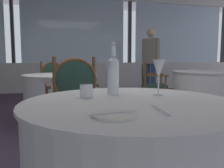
# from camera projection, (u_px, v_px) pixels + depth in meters

# --- Properties ---
(ground_plane) EXTENTS (14.19, 14.19, 0.00)m
(ground_plane) POSITION_uv_depth(u_px,v_px,m) (101.00, 133.00, 2.98)
(ground_plane) COLOR #47384C
(window_wall_far) EXTENTS (10.77, 0.14, 2.96)m
(window_wall_far) POSITION_uv_depth(u_px,v_px,m) (75.00, 52.00, 6.81)
(window_wall_far) COLOR silver
(window_wall_far) RESTS_ON ground_plane
(foreground_table) EXTENTS (1.14, 1.14, 0.74)m
(foreground_table) POSITION_uv_depth(u_px,v_px,m) (130.00, 167.00, 1.26)
(foreground_table) COLOR white
(foreground_table) RESTS_ON ground_plane
(side_plate) EXTENTS (0.18, 0.18, 0.01)m
(side_plate) POSITION_uv_depth(u_px,v_px,m) (115.00, 115.00, 0.89)
(side_plate) COLOR silver
(side_plate) RESTS_ON foreground_table
(butter_knife) EXTENTS (0.20, 0.04, 0.00)m
(butter_knife) POSITION_uv_depth(u_px,v_px,m) (115.00, 113.00, 0.89)
(butter_knife) COLOR silver
(butter_knife) RESTS_ON foreground_table
(dinner_fork) EXTENTS (0.04, 0.20, 0.00)m
(dinner_fork) POSITION_uv_depth(u_px,v_px,m) (160.00, 110.00, 0.99)
(dinner_fork) COLOR silver
(dinner_fork) RESTS_ON foreground_table
(water_bottle) EXTENTS (0.07, 0.07, 0.32)m
(water_bottle) POSITION_uv_depth(u_px,v_px,m) (113.00, 74.00, 1.42)
(water_bottle) COLOR white
(water_bottle) RESTS_ON foreground_table
(wine_glass) EXTENTS (0.08, 0.08, 0.22)m
(wine_glass) POSITION_uv_depth(u_px,v_px,m) (159.00, 70.00, 1.38)
(wine_glass) COLOR white
(wine_glass) RESTS_ON foreground_table
(water_tumbler) EXTENTS (0.07, 0.07, 0.07)m
(water_tumbler) POSITION_uv_depth(u_px,v_px,m) (86.00, 91.00, 1.33)
(water_tumbler) COLOR white
(water_tumbler) RESTS_ON foreground_table
(background_table_0) EXTENTS (1.32, 1.32, 0.74)m
(background_table_0) POSITION_uv_depth(u_px,v_px,m) (208.00, 91.00, 4.31)
(background_table_0) COLOR white
(background_table_0) RESTS_ON ground_plane
(dining_chair_0_0) EXTENTS (0.57, 0.62, 0.90)m
(dining_chair_0_0) POSITION_uv_depth(u_px,v_px,m) (150.00, 82.00, 4.34)
(dining_chair_0_0) COLOR brown
(dining_chair_0_0) RESTS_ON ground_plane
(background_table_1) EXTENTS (1.06, 1.06, 0.74)m
(background_table_1) POSITION_uv_depth(u_px,v_px,m) (61.00, 99.00, 3.38)
(background_table_1) COLOR white
(background_table_1) RESTS_ON ground_plane
(dining_chair_1_0) EXTENTS (0.58, 0.52, 0.92)m
(dining_chair_1_0) POSITION_uv_depth(u_px,v_px,m) (54.00, 81.00, 4.24)
(dining_chair_1_0) COLOR brown
(dining_chair_1_0) RESTS_ON ground_plane
(dining_chair_1_1) EXTENTS (0.58, 0.52, 0.98)m
(dining_chair_1_1) POSITION_uv_depth(u_px,v_px,m) (73.00, 96.00, 2.46)
(dining_chair_1_1) COLOR brown
(dining_chair_1_1) RESTS_ON ground_plane
(diner_person_0) EXTENTS (0.35, 0.47, 1.71)m
(diner_person_0) POSITION_uv_depth(u_px,v_px,m) (151.00, 58.00, 5.74)
(diner_person_0) COLOR #334770
(diner_person_0) RESTS_ON ground_plane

